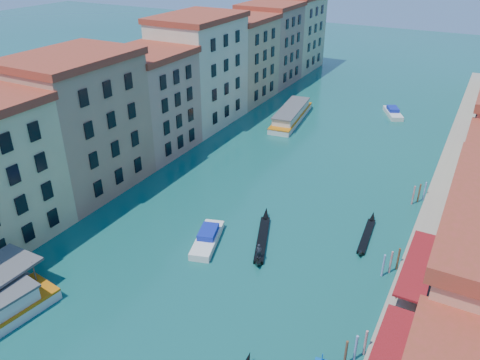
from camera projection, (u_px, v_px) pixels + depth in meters
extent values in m
cube|color=#A9795B|center=(81.00, 127.00, 67.40)|extent=(12.00, 17.00, 19.00)
cube|color=brown|center=(69.00, 57.00, 62.74)|extent=(12.80, 17.40, 1.00)
cube|color=tan|center=(149.00, 105.00, 80.05)|extent=(12.00, 14.00, 16.50)
cube|color=brown|center=(144.00, 53.00, 75.97)|extent=(12.80, 14.40, 1.00)
cube|color=beige|center=(200.00, 73.00, 91.69)|extent=(12.00, 18.00, 20.00)
cube|color=brown|center=(197.00, 17.00, 86.79)|extent=(12.80, 18.40, 1.00)
cube|color=tan|center=(241.00, 61.00, 105.50)|extent=(12.00, 16.00, 17.50)
cube|color=brown|center=(241.00, 18.00, 101.19)|extent=(12.80, 16.40, 1.00)
cube|color=#A17560|center=(270.00, 46.00, 117.33)|extent=(12.00, 15.00, 18.50)
cube|color=brown|center=(271.00, 5.00, 112.78)|extent=(12.80, 15.40, 1.00)
cube|color=tan|center=(294.00, 34.00, 129.67)|extent=(12.00, 17.00, 19.00)
cube|color=gray|center=(446.00, 183.00, 71.25)|extent=(4.00, 140.00, 1.00)
cylinder|color=#525254|center=(382.00, 335.00, 42.96)|extent=(0.12, 0.12, 3.00)
cube|color=maroon|center=(420.00, 264.00, 49.77)|extent=(3.20, 12.60, 0.25)
cylinder|color=#525254|center=(396.00, 295.00, 47.78)|extent=(0.12, 0.12, 3.00)
cylinder|color=#525254|center=(412.00, 251.00, 54.32)|extent=(0.12, 0.12, 3.00)
cylinder|color=#542F1C|center=(346.00, 355.00, 41.22)|extent=(0.24, 0.24, 3.20)
cylinder|color=#542F1C|center=(355.00, 349.00, 41.74)|extent=(0.24, 0.24, 3.20)
cylinder|color=#542F1C|center=(365.00, 344.00, 42.27)|extent=(0.24, 0.24, 3.20)
cylinder|color=#542F1C|center=(383.00, 267.00, 52.11)|extent=(0.24, 0.24, 3.20)
cylinder|color=#542F1C|center=(391.00, 263.00, 52.64)|extent=(0.24, 0.24, 3.20)
cylinder|color=#542F1C|center=(398.00, 260.00, 53.17)|extent=(0.24, 0.24, 3.20)
cylinder|color=#542F1C|center=(413.00, 196.00, 66.12)|extent=(0.24, 0.24, 3.20)
cylinder|color=#542F1C|center=(419.00, 194.00, 66.65)|extent=(0.24, 0.24, 3.20)
cylinder|color=#542F1C|center=(424.00, 192.00, 67.18)|extent=(0.24, 0.24, 3.20)
cube|color=silver|center=(291.00, 118.00, 96.59)|extent=(6.53, 19.06, 1.12)
cube|color=silver|center=(291.00, 112.00, 96.03)|extent=(5.59, 15.30, 1.49)
cube|color=#525254|center=(292.00, 108.00, 95.61)|extent=(5.93, 15.79, 0.23)
cube|color=#C76B0B|center=(291.00, 115.00, 96.35)|extent=(6.57, 19.07, 0.23)
cube|color=black|center=(262.00, 239.00, 58.64)|extent=(4.52, 9.50, 0.49)
cone|color=black|center=(266.00, 214.00, 63.17)|extent=(1.67, 2.37, 1.81)
cone|color=black|center=(258.00, 264.00, 53.78)|extent=(1.54, 2.02, 1.59)
imported|color=#1F222C|center=(259.00, 251.00, 54.53)|extent=(0.79, 0.66, 1.86)
cube|color=black|center=(366.00, 236.00, 59.31)|extent=(1.64, 8.03, 0.40)
cone|color=black|center=(373.00, 217.00, 62.74)|extent=(0.94, 1.84, 1.49)
cone|color=black|center=(360.00, 254.00, 55.60)|extent=(0.92, 1.53, 1.31)
cube|color=white|center=(207.00, 240.00, 58.13)|extent=(4.71, 8.33, 0.91)
cube|color=#13259E|center=(208.00, 232.00, 58.25)|extent=(2.95, 3.85, 0.79)
cube|color=silver|center=(393.00, 113.00, 99.22)|extent=(5.64, 8.02, 0.89)
cube|color=#13259E|center=(393.00, 109.00, 99.35)|extent=(3.27, 3.86, 0.77)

